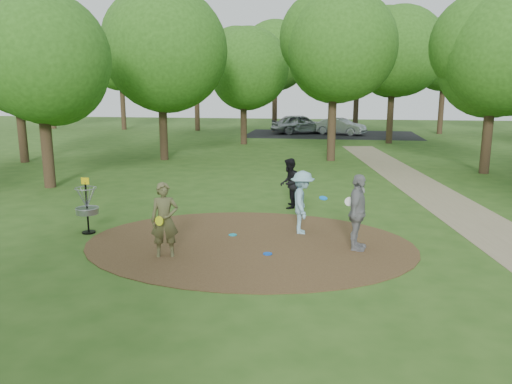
# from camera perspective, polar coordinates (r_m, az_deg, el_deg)

# --- Properties ---
(ground) EXTENTS (100.00, 100.00, 0.00)m
(ground) POSITION_cam_1_polar(r_m,az_deg,el_deg) (12.78, -0.81, -5.94)
(ground) COLOR #2D5119
(ground) RESTS_ON ground
(dirt_clearing) EXTENTS (8.40, 8.40, 0.02)m
(dirt_clearing) POSITION_cam_1_polar(r_m,az_deg,el_deg) (12.77, -0.81, -5.90)
(dirt_clearing) COLOR #47301C
(dirt_clearing) RESTS_ON ground
(footpath) EXTENTS (7.55, 39.89, 0.01)m
(footpath) POSITION_cam_1_polar(r_m,az_deg,el_deg) (15.21, 25.56, -4.17)
(footpath) COLOR #8C7A5B
(footpath) RESTS_ON ground
(parking_lot) EXTENTS (14.00, 8.00, 0.01)m
(parking_lot) POSITION_cam_1_polar(r_m,az_deg,el_deg) (42.17, 8.62, 6.52)
(parking_lot) COLOR black
(parking_lot) RESTS_ON ground
(player_observer_with_disc) EXTENTS (0.74, 0.61, 1.78)m
(player_observer_with_disc) POSITION_cam_1_polar(r_m,az_deg,el_deg) (11.79, -10.40, -3.18)
(player_observer_with_disc) COLOR brown
(player_observer_with_disc) RESTS_ON ground
(player_throwing_with_disc) EXTENTS (1.07, 1.17, 1.72)m
(player_throwing_with_disc) POSITION_cam_1_polar(r_m,az_deg,el_deg) (13.50, 5.31, -1.21)
(player_throwing_with_disc) COLOR #83B4C4
(player_throwing_with_disc) RESTS_ON ground
(player_walking_with_disc) EXTENTS (0.71, 0.84, 1.65)m
(player_walking_with_disc) POSITION_cam_1_polar(r_m,az_deg,el_deg) (16.35, 3.81, 1.00)
(player_walking_with_disc) COLOR black
(player_walking_with_disc) RESTS_ON ground
(player_waiting_with_disc) EXTENTS (0.68, 1.18, 1.88)m
(player_waiting_with_disc) POSITION_cam_1_polar(r_m,az_deg,el_deg) (12.31, 11.52, -2.33)
(player_waiting_with_disc) COLOR gray
(player_waiting_with_disc) RESTS_ON ground
(disc_ground_cyan) EXTENTS (0.22, 0.22, 0.02)m
(disc_ground_cyan) POSITION_cam_1_polar(r_m,az_deg,el_deg) (13.44, -2.68, -4.91)
(disc_ground_cyan) COLOR #1698B3
(disc_ground_cyan) RESTS_ON dirt_clearing
(disc_ground_blue) EXTENTS (0.22, 0.22, 0.02)m
(disc_ground_blue) POSITION_cam_1_polar(r_m,az_deg,el_deg) (11.96, 1.33, -7.06)
(disc_ground_blue) COLOR blue
(disc_ground_blue) RESTS_ON dirt_clearing
(car_left) EXTENTS (5.18, 3.72, 1.64)m
(car_left) POSITION_cam_1_polar(r_m,az_deg,el_deg) (42.50, 5.06, 7.76)
(car_left) COLOR #999DA0
(car_left) RESTS_ON ground
(car_right) EXTENTS (4.40, 2.99, 1.37)m
(car_right) POSITION_cam_1_polar(r_m,az_deg,el_deg) (41.98, 9.60, 7.40)
(car_right) COLOR #989C9F
(car_right) RESTS_ON ground
(disc_golf_basket) EXTENTS (0.63, 0.63, 1.54)m
(disc_golf_basket) POSITION_cam_1_polar(r_m,az_deg,el_deg) (14.23, -18.79, -1.07)
(disc_golf_basket) COLOR black
(disc_golf_basket) RESTS_ON ground
(tree_ring) EXTENTS (36.87, 45.79, 9.04)m
(tree_ring) POSITION_cam_1_polar(r_m,az_deg,el_deg) (21.17, 9.31, 15.36)
(tree_ring) COLOR #332316
(tree_ring) RESTS_ON ground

